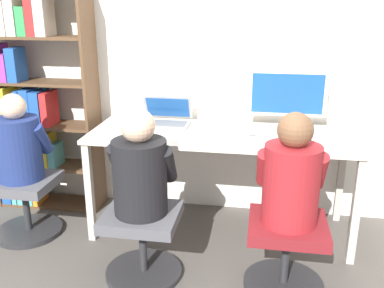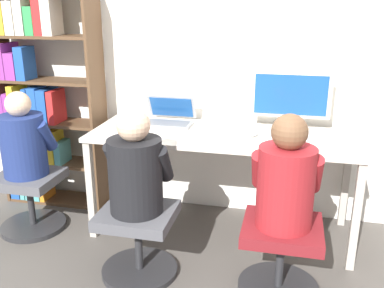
{
  "view_description": "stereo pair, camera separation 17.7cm",
  "coord_description": "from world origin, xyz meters",
  "px_view_note": "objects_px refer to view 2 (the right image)",
  "views": [
    {
      "loc": [
        0.27,
        -2.56,
        1.65
      ],
      "look_at": [
        -0.19,
        0.19,
        0.72
      ],
      "focal_mm": 40.0,
      "sensor_mm": 36.0,
      "label": 1
    },
    {
      "loc": [
        0.45,
        -2.52,
        1.65
      ],
      "look_at": [
        -0.19,
        0.19,
        0.72
      ],
      "focal_mm": 40.0,
      "sensor_mm": 36.0,
      "label": 2
    }
  ],
  "objects_px": {
    "office_chair_left": "(280,253)",
    "bookshelf": "(38,101)",
    "keyboard": "(290,138)",
    "person_near_shelf": "(23,140)",
    "office_chair_side": "(30,198)",
    "person_at_laptop": "(135,168)",
    "laptop": "(168,118)",
    "office_chair_right": "(138,238)",
    "person_at_monitor": "(286,179)",
    "desktop_monitor": "(290,99)"
  },
  "relations": [
    {
      "from": "desktop_monitor",
      "to": "laptop",
      "type": "height_order",
      "value": "desktop_monitor"
    },
    {
      "from": "person_at_monitor",
      "to": "laptop",
      "type": "bearing_deg",
      "value": 138.98
    },
    {
      "from": "person_at_monitor",
      "to": "person_at_laptop",
      "type": "bearing_deg",
      "value": -178.46
    },
    {
      "from": "office_chair_side",
      "to": "person_near_shelf",
      "type": "height_order",
      "value": "person_near_shelf"
    },
    {
      "from": "keyboard",
      "to": "office_chair_side",
      "type": "relative_size",
      "value": 0.8
    },
    {
      "from": "person_near_shelf",
      "to": "office_chair_left",
      "type": "bearing_deg",
      "value": -10.35
    },
    {
      "from": "office_chair_left",
      "to": "office_chair_right",
      "type": "height_order",
      "value": "same"
    },
    {
      "from": "keyboard",
      "to": "person_near_shelf",
      "type": "xyz_separation_m",
      "value": [
        -1.87,
        -0.26,
        -0.07
      ]
    },
    {
      "from": "desktop_monitor",
      "to": "keyboard",
      "type": "relative_size",
      "value": 1.46
    },
    {
      "from": "office_chair_left",
      "to": "keyboard",
      "type": "bearing_deg",
      "value": 89.24
    },
    {
      "from": "office_chair_left",
      "to": "person_at_laptop",
      "type": "xyz_separation_m",
      "value": [
        -0.87,
        -0.02,
        0.46
      ]
    },
    {
      "from": "office_chair_side",
      "to": "keyboard",
      "type": "bearing_deg",
      "value": 8.01
    },
    {
      "from": "person_near_shelf",
      "to": "person_at_laptop",
      "type": "bearing_deg",
      "value": -19.91
    },
    {
      "from": "office_chair_side",
      "to": "person_near_shelf",
      "type": "distance_m",
      "value": 0.45
    },
    {
      "from": "keyboard",
      "to": "person_at_monitor",
      "type": "height_order",
      "value": "person_at_monitor"
    },
    {
      "from": "laptop",
      "to": "person_at_monitor",
      "type": "bearing_deg",
      "value": -41.02
    },
    {
      "from": "office_chair_left",
      "to": "office_chair_right",
      "type": "relative_size",
      "value": 1.0
    },
    {
      "from": "laptop",
      "to": "person_near_shelf",
      "type": "bearing_deg",
      "value": -154.82
    },
    {
      "from": "desktop_monitor",
      "to": "office_chair_right",
      "type": "xyz_separation_m",
      "value": [
        -0.86,
        -0.86,
        -0.74
      ]
    },
    {
      "from": "person_at_laptop",
      "to": "person_near_shelf",
      "type": "height_order",
      "value": "person_at_laptop"
    },
    {
      "from": "laptop",
      "to": "person_at_laptop",
      "type": "relative_size",
      "value": 0.59
    },
    {
      "from": "office_chair_left",
      "to": "bookshelf",
      "type": "bearing_deg",
      "value": 158.07
    },
    {
      "from": "person_at_monitor",
      "to": "desktop_monitor",
      "type": "bearing_deg",
      "value": 90.57
    },
    {
      "from": "desktop_monitor",
      "to": "bookshelf",
      "type": "relative_size",
      "value": 0.32
    },
    {
      "from": "office_chair_side",
      "to": "person_near_shelf",
      "type": "xyz_separation_m",
      "value": [
        -0.0,
        0.0,
        0.45
      ]
    },
    {
      "from": "desktop_monitor",
      "to": "person_near_shelf",
      "type": "height_order",
      "value": "desktop_monitor"
    },
    {
      "from": "office_chair_left",
      "to": "person_at_monitor",
      "type": "distance_m",
      "value": 0.47
    },
    {
      "from": "office_chair_right",
      "to": "office_chair_side",
      "type": "height_order",
      "value": "same"
    },
    {
      "from": "office_chair_right",
      "to": "person_at_monitor",
      "type": "bearing_deg",
      "value": 1.83
    },
    {
      "from": "bookshelf",
      "to": "person_at_laptop",
      "type": "bearing_deg",
      "value": -35.9
    },
    {
      "from": "desktop_monitor",
      "to": "office_chair_right",
      "type": "height_order",
      "value": "desktop_monitor"
    },
    {
      "from": "office_chair_left",
      "to": "office_chair_side",
      "type": "bearing_deg",
      "value": 169.79
    },
    {
      "from": "bookshelf",
      "to": "laptop",
      "type": "bearing_deg",
      "value": -1.18
    },
    {
      "from": "laptop",
      "to": "desktop_monitor",
      "type": "bearing_deg",
      "value": 2.88
    },
    {
      "from": "office_chair_right",
      "to": "office_chair_side",
      "type": "relative_size",
      "value": 1.0
    },
    {
      "from": "keyboard",
      "to": "bookshelf",
      "type": "relative_size",
      "value": 0.22
    },
    {
      "from": "person_at_monitor",
      "to": "office_chair_side",
      "type": "height_order",
      "value": "person_at_monitor"
    },
    {
      "from": "office_chair_right",
      "to": "bookshelf",
      "type": "relative_size",
      "value": 0.27
    },
    {
      "from": "office_chair_right",
      "to": "person_at_laptop",
      "type": "xyz_separation_m",
      "value": [
        0.0,
        0.0,
        0.46
      ]
    },
    {
      "from": "person_at_laptop",
      "to": "bookshelf",
      "type": "relative_size",
      "value": 0.36
    },
    {
      "from": "laptop",
      "to": "office_chair_left",
      "type": "xyz_separation_m",
      "value": [
        0.9,
        -0.79,
        -0.56
      ]
    },
    {
      "from": "keyboard",
      "to": "person_near_shelf",
      "type": "bearing_deg",
      "value": -172.13
    },
    {
      "from": "desktop_monitor",
      "to": "office_chair_left",
      "type": "bearing_deg",
      "value": -89.44
    },
    {
      "from": "office_chair_left",
      "to": "person_at_monitor",
      "type": "xyz_separation_m",
      "value": [
        0.0,
        0.0,
        0.47
      ]
    },
    {
      "from": "laptop",
      "to": "person_near_shelf",
      "type": "xyz_separation_m",
      "value": [
        -0.96,
        -0.45,
        -0.11
      ]
    },
    {
      "from": "person_at_laptop",
      "to": "person_near_shelf",
      "type": "relative_size",
      "value": 1.04
    },
    {
      "from": "office_chair_side",
      "to": "person_at_laptop",
      "type": "bearing_deg",
      "value": -19.68
    },
    {
      "from": "office_chair_right",
      "to": "bookshelf",
      "type": "distance_m",
      "value": 1.55
    },
    {
      "from": "desktop_monitor",
      "to": "person_at_laptop",
      "type": "height_order",
      "value": "desktop_monitor"
    },
    {
      "from": "desktop_monitor",
      "to": "office_chair_side",
      "type": "bearing_deg",
      "value": -164.9
    }
  ]
}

